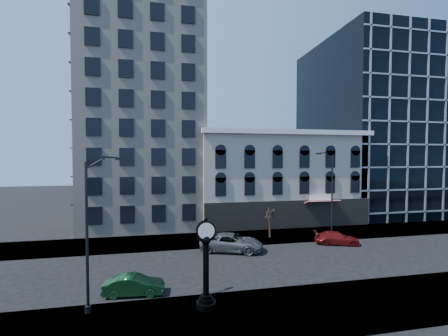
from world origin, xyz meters
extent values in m
plane|color=black|center=(0.00, 0.00, 0.00)|extent=(160.00, 160.00, 0.00)
cube|color=gray|center=(0.00, 8.00, 0.06)|extent=(160.00, 6.00, 0.12)
cube|color=gray|center=(0.00, -8.00, 0.06)|extent=(160.00, 6.00, 0.12)
cube|color=beige|center=(-6.00, 19.00, 19.00)|extent=(15.00, 15.00, 38.00)
cube|color=#BDB19C|center=(12.00, 16.00, 6.00)|extent=(22.00, 10.00, 12.00)
cube|color=white|center=(12.00, 10.80, 12.20)|extent=(22.60, 0.80, 0.60)
cube|color=black|center=(12.00, 10.95, 1.80)|extent=(22.00, 0.30, 3.60)
cube|color=maroon|center=(16.00, 10.40, 3.40)|extent=(4.50, 1.18, 0.55)
cube|color=black|center=(32.00, 21.00, 14.00)|extent=(20.00, 20.00, 28.00)
cylinder|color=black|center=(-1.27, -6.72, 0.29)|extent=(1.22, 1.22, 0.33)
cylinder|color=black|center=(-1.27, -6.72, 0.56)|extent=(0.89, 0.89, 0.22)
cylinder|color=black|center=(-1.27, -6.72, 0.76)|extent=(0.66, 0.66, 0.18)
cylinder|color=black|center=(-1.27, -6.72, 2.45)|extent=(0.35, 0.35, 3.21)
sphere|color=black|center=(-1.27, -6.72, 4.16)|extent=(0.62, 0.62, 0.62)
cube|color=black|center=(-1.27, -6.72, 4.27)|extent=(1.00, 0.26, 0.28)
cylinder|color=black|center=(-1.27, -6.72, 4.71)|extent=(1.16, 0.37, 1.15)
cylinder|color=white|center=(-1.27, -6.91, 4.71)|extent=(0.97, 0.03, 0.97)
cylinder|color=white|center=(-1.27, -6.53, 4.71)|extent=(0.97, 0.03, 0.97)
sphere|color=black|center=(-1.27, -6.72, 5.38)|extent=(0.22, 0.22, 0.22)
cylinder|color=black|center=(-7.98, -6.00, 4.45)|extent=(0.16, 0.16, 8.65)
cylinder|color=black|center=(-7.98, -6.00, 0.32)|extent=(0.36, 0.36, 0.40)
cube|color=black|center=(-6.24, -5.21, 8.92)|extent=(0.60, 0.43, 0.14)
cylinder|color=black|center=(14.66, 6.00, 4.69)|extent=(0.17, 0.17, 9.14)
cylinder|color=black|center=(14.66, 6.00, 0.33)|extent=(0.38, 0.38, 0.43)
cube|color=black|center=(12.68, 5.63, 9.42)|extent=(0.62, 0.34, 0.15)
cylinder|color=#2D2216|center=(7.89, 7.33, 1.32)|extent=(0.24, 0.24, 2.41)
imported|color=#143F1E|center=(-5.64, -3.92, 0.64)|extent=(3.97, 1.67, 1.28)
imported|color=#595B60|center=(2.68, 3.74, 0.84)|extent=(6.61, 4.67, 1.67)
imported|color=maroon|center=(13.91, 3.79, 0.64)|extent=(4.77, 3.16, 1.28)
camera|label=1|loc=(-3.70, -24.04, 9.00)|focal=24.00mm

